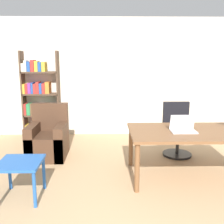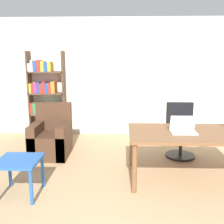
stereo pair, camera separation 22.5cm
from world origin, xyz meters
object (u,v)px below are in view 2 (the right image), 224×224
Objects in this scene: laptop at (183,129)px; side_table_blue at (19,165)px; desk at (192,137)px; armchair at (51,139)px; office_chair at (180,132)px; bookshelf at (45,100)px.

laptop is 2.33m from side_table_blue.
armchair is (-2.35, 0.92, -0.34)m from desk.
office_chair is 1.80× the size of side_table_blue.
side_table_blue is 0.57× the size of armchair.
office_chair reaches higher than side_table_blue.
armchair is at bearing -70.34° from bookshelf.
desk is 2.55m from armchair.
armchair reaches higher than side_table_blue.
side_table_blue is 0.28× the size of bookshelf.
desk reaches higher than side_table_blue.
side_table_blue is (-2.43, -1.55, -0.03)m from office_chair.
desk is at bearing -92.79° from office_chair.
office_chair is at bearing 87.21° from desk.
armchair is (-2.20, 0.94, -0.47)m from laptop.
laptop reaches higher than desk.
bookshelf is at bearing 98.81° from side_table_blue.
laptop is 2.44m from armchair.
office_chair is 0.50× the size of bookshelf.
bookshelf reaches higher than armchair.
armchair is (0.03, 1.50, -0.10)m from side_table_blue.
laptop is 1.07m from office_chair.
bookshelf is (-2.86, 1.23, 0.40)m from office_chair.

